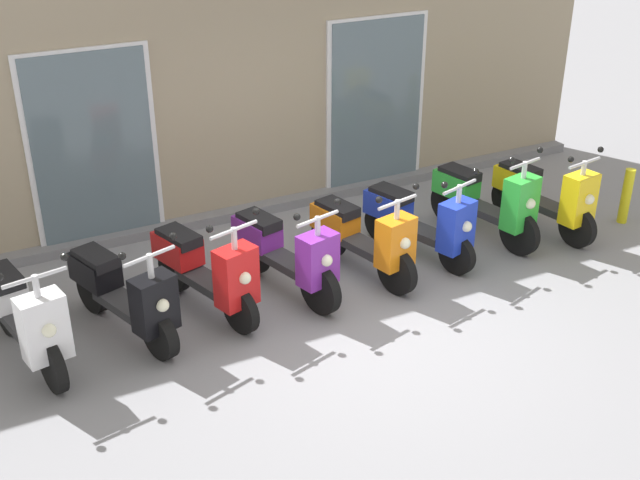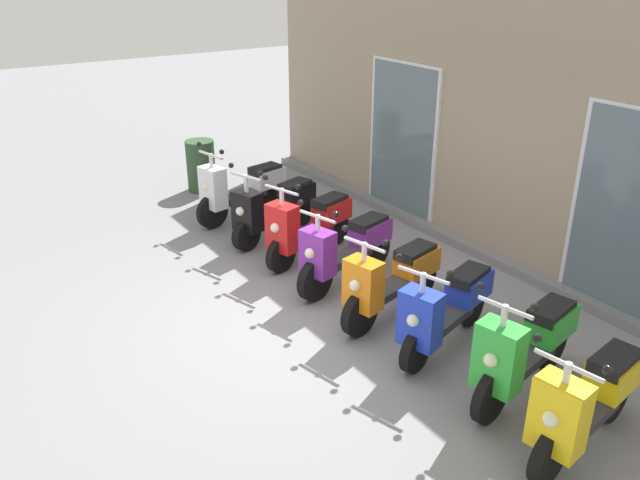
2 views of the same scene
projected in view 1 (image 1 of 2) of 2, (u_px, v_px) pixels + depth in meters
ground_plane at (360, 318)px, 8.02m from camera, size 40.00×40.00×0.00m
storefront_facade at (238, 65)px, 9.54m from camera, size 10.17×0.50×3.85m
scooter_white at (24, 315)px, 7.15m from camera, size 0.69×1.65×1.23m
scooter_black at (123, 293)px, 7.57m from camera, size 0.81×1.56×1.17m
scooter_red at (206, 269)px, 7.92m from camera, size 0.78×1.53×1.21m
scooter_purple at (285, 253)px, 8.27m from camera, size 0.73×1.60×1.16m
scooter_orange at (363, 237)px, 8.61m from camera, size 0.70×1.56×1.16m
scooter_blue at (420, 220)px, 8.98m from camera, size 0.78×1.52×1.15m
scooter_green at (486, 200)px, 9.38m from camera, size 0.66×1.59×1.23m
scooter_yellow at (545, 195)px, 9.56m from camera, size 0.62×1.53×1.16m
curb_bollard at (626, 196)px, 9.84m from camera, size 0.12×0.12×0.70m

